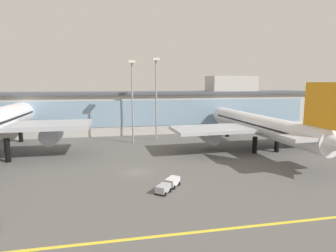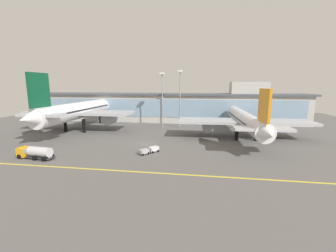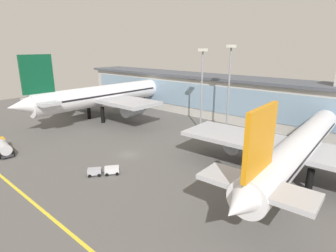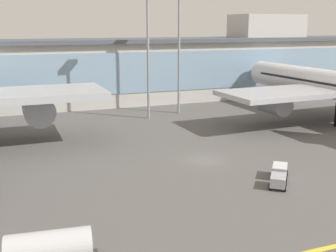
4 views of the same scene
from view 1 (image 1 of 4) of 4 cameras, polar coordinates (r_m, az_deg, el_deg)
ground_plane at (r=51.92m, az=-6.36°, el=-9.41°), size 180.00×180.00×0.00m
taxiway_centreline_stripe at (r=31.88m, az=-2.72°, el=-21.75°), size 144.00×0.50×0.01m
terminal_building at (r=92.15m, az=-7.65°, el=3.13°), size 127.46×14.00×18.56m
airliner_near_right at (r=70.79m, az=18.27°, el=0.07°), size 43.06×52.41×16.34m
baggage_tug_near at (r=43.50m, az=0.07°, el=-11.93°), size 4.70×5.34×1.40m
apron_light_mast_west at (r=74.70m, az=-7.36°, el=7.52°), size 1.80×1.80×22.02m
apron_light_mast_centre at (r=77.89m, az=-2.48°, el=8.02°), size 1.80×1.80×22.95m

